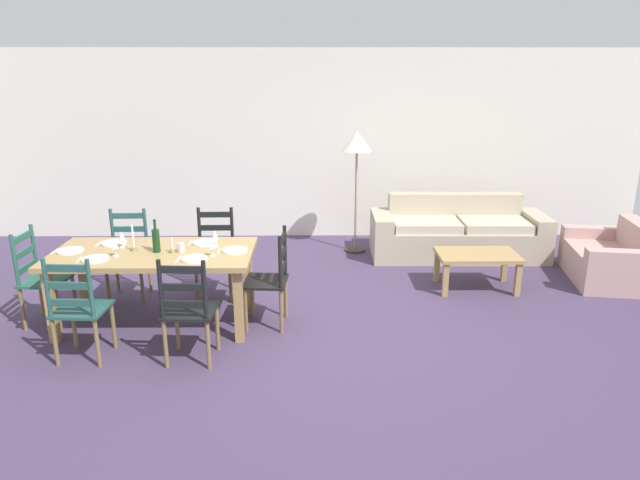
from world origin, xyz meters
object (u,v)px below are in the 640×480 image
Objects in this scene: dining_chair_head_west at (40,277)px; wine_bottle at (156,240)px; dining_chair_near_left at (79,309)px; wine_glass_far_right at (215,235)px; couch at (457,234)px; dining_chair_head_east at (271,279)px; wine_glass_near_right at (212,245)px; coffee_table at (477,259)px; dining_table at (153,260)px; dining_chair_far_right at (215,253)px; standing_lamp at (357,149)px; armchair_upholstered at (613,260)px; wine_glass_far_left at (122,236)px; dining_chair_far_left at (128,254)px; coffee_cup_primary at (181,247)px; wine_glass_near_left at (115,245)px; dining_chair_near_right at (188,310)px.

wine_bottle reaches higher than dining_chair_head_west.
wine_glass_far_right is at bearing 40.59° from dining_chair_near_left.
dining_chair_near_left and dining_chair_head_west have the same top height.
dining_chair_head_east is at bearing -137.22° from couch.
couch is (3.90, 2.85, -0.19)m from dining_chair_near_left.
wine_glass_near_right is 3.03m from coffee_table.
dining_table is 0.93m from dining_chair_far_right.
armchair_upholstered is at bearing -21.36° from standing_lamp.
dining_chair_far_left is at bearing 105.17° from wine_glass_far_left.
dining_chair_head_east is 10.67× the size of coffee_cup_primary.
armchair_upholstered is (4.47, 1.30, -0.61)m from wine_glass_near_right.
dining_chair_far_right is 5.96× the size of wine_glass_near_left.
armchair_upholstered is (3.94, 1.18, -0.23)m from dining_chair_head_east.
dining_chair_head_west is (-1.12, 0.04, -0.19)m from dining_table.
coffee_cup_primary is 4.96m from armchair_upholstered.
armchair_upholstered is (5.37, 1.30, -0.61)m from wine_glass_near_left.
coffee_cup_primary is (0.73, 0.70, 0.32)m from dining_chair_near_left.
wine_glass_near_right is at bearing -141.43° from couch.
armchair_upholstered is at bearing 4.28° from dining_chair_far_left.
dining_table is 4.07m from couch.
standing_lamp is (1.53, 2.16, 0.55)m from wine_glass_far_right.
dining_chair_near_left is 5.96× the size of wine_glass_near_left.
dining_table is 0.83× the size of couch.
armchair_upholstered is at bearing 10.29° from dining_chair_head_west.
wine_glass_far_right is at bearing -79.01° from dining_chair_far_right.
couch is (4.57, 2.10, -0.19)m from dining_chair_head_west.
wine_glass_near_left is at bearing -168.46° from coffee_cup_primary.
dining_chair_head_east is at bearing -6.00° from wine_glass_far_left.
dining_chair_near_right is at bearing -57.04° from dining_chair_far_left.
couch is (3.94, 1.39, -0.19)m from dining_chair_far_left.
dining_chair_near_left is 1.06m from coffee_cup_primary.
dining_chair_head_west is at bearing -173.13° from wine_glass_far_left.
dining_chair_near_left is 0.59× the size of standing_lamp.
couch is 1.89m from armchair_upholstered.
standing_lamp is at bearing 54.79° from wine_glass_far_right.
dining_chair_head_east is at bearing -1.44° from dining_chair_head_west.
couch is at bearing 24.67° from dining_chair_head_west.
dining_table is 1.98× the size of dining_chair_far_left.
wine_glass_far_right reaches higher than dining_table.
dining_chair_far_left is 3.88m from coffee_table.
couch is (3.75, 2.27, -0.57)m from wine_glass_near_left.
dining_chair_near_right reaches higher than couch.
dining_chair_head_east is at bearing 4.78° from wine_glass_near_left.
standing_lamp is (2.55, 3.04, 0.93)m from dining_chair_near_left.
coffee_cup_primary reaches higher than couch.
wine_glass_far_left reaches higher than couch.
standing_lamp is at bearing 48.66° from wine_bottle.
couch is at bearing 148.88° from armchair_upholstered.
wine_bottle reaches higher than couch.
wine_bottle is at bearing -21.37° from wine_glass_far_left.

